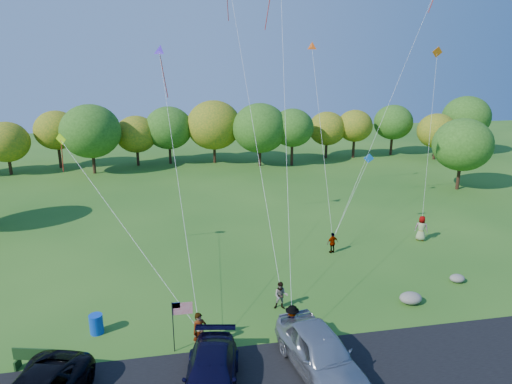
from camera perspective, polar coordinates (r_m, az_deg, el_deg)
ground at (r=24.34m, az=4.15°, el=-16.83°), size 140.00×140.00×0.00m
asphalt_lane at (r=21.22m, az=7.09°, el=-22.52°), size 44.00×6.00×0.06m
treeline at (r=56.69m, az=-4.01°, el=7.39°), size 74.87×27.83×7.58m
minivan_navy at (r=20.16m, az=-5.66°, el=-21.95°), size 3.11×5.67×1.56m
minivan_silver at (r=21.17m, az=8.03°, el=-19.24°), size 3.24×6.08×1.97m
flyer_a at (r=22.55m, az=-7.06°, el=-16.95°), size 0.83×0.71×1.93m
flyer_b at (r=25.69m, az=3.14°, el=-12.81°), size 0.90×0.77×1.59m
flyer_c at (r=23.18m, az=4.52°, el=-16.00°), size 1.37×1.21×1.84m
flyer_d at (r=32.90m, az=9.55°, el=-6.28°), size 0.95×0.58×1.52m
flyer_e at (r=36.73m, az=19.97°, el=-4.29°), size 1.12×1.05×1.93m
park_bench at (r=23.66m, az=-25.89°, el=-18.07°), size 1.90×0.74×1.06m
trash_barrel at (r=25.11m, az=-19.34°, el=-15.31°), size 0.67×0.67×1.01m
flag_assembly at (r=22.10m, az=-9.63°, el=-14.83°), size 0.96×0.62×2.59m
boulder_near at (r=27.79m, az=18.77°, el=-12.44°), size 1.28×1.00×0.64m
boulder_far at (r=31.25m, az=23.85°, el=-9.84°), size 0.93×0.77×0.48m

